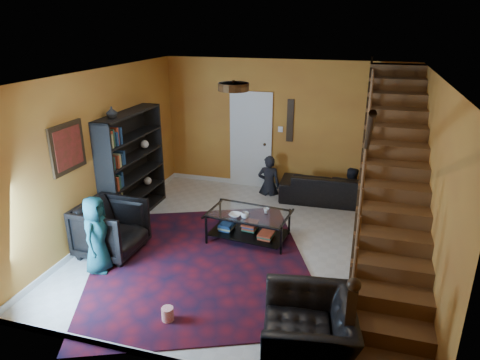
# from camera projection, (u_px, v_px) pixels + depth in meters

# --- Properties ---
(floor) EXTENTS (5.50, 5.50, 0.00)m
(floor) POSITION_uv_depth(u_px,v_px,m) (249.00, 246.00, 7.12)
(floor) COLOR beige
(floor) RESTS_ON ground
(room) EXTENTS (5.50, 5.50, 5.50)m
(room) POSITION_uv_depth(u_px,v_px,m) (203.00, 204.00, 8.65)
(room) COLOR #C8882C
(room) RESTS_ON ground
(staircase) EXTENTS (0.95, 5.02, 3.18)m
(staircase) POSITION_uv_depth(u_px,v_px,m) (393.00, 181.00, 6.07)
(staircase) COLOR brown
(staircase) RESTS_ON floor
(bookshelf) EXTENTS (0.35, 1.80, 2.00)m
(bookshelf) POSITION_uv_depth(u_px,v_px,m) (133.00, 167.00, 7.95)
(bookshelf) COLOR black
(bookshelf) RESTS_ON floor
(door) EXTENTS (0.82, 0.05, 2.05)m
(door) POSITION_uv_depth(u_px,v_px,m) (251.00, 142.00, 9.39)
(door) COLOR silver
(door) RESTS_ON floor
(framed_picture) EXTENTS (0.04, 0.74, 0.74)m
(framed_picture) POSITION_uv_depth(u_px,v_px,m) (68.00, 148.00, 6.37)
(framed_picture) COLOR maroon
(framed_picture) RESTS_ON room
(wall_hanging) EXTENTS (0.14, 0.03, 0.90)m
(wall_hanging) POSITION_uv_depth(u_px,v_px,m) (290.00, 121.00, 8.99)
(wall_hanging) COLOR black
(wall_hanging) RESTS_ON room
(ceiling_fixture) EXTENTS (0.40, 0.40, 0.10)m
(ceiling_fixture) POSITION_uv_depth(u_px,v_px,m) (234.00, 87.00, 5.44)
(ceiling_fixture) COLOR #3F2814
(ceiling_fixture) RESTS_ON room
(rug) EXTENTS (4.44, 4.68, 0.02)m
(rug) POSITION_uv_depth(u_px,v_px,m) (199.00, 262.00, 6.64)
(rug) COLOR #4F0E17
(rug) RESTS_ON floor
(sofa) EXTENTS (2.08, 0.87, 0.60)m
(sofa) POSITION_uv_depth(u_px,v_px,m) (331.00, 188.00, 8.78)
(sofa) COLOR black
(sofa) RESTS_ON floor
(armchair_left) EXTENTS (0.97, 0.94, 0.86)m
(armchair_left) POSITION_uv_depth(u_px,v_px,m) (111.00, 229.00, 6.79)
(armchair_left) COLOR black
(armchair_left) RESTS_ON floor
(armchair_right) EXTENTS (1.15, 1.26, 0.72)m
(armchair_right) POSITION_uv_depth(u_px,v_px,m) (308.00, 332.00, 4.63)
(armchair_right) COLOR black
(armchair_right) RESTS_ON floor
(person_adult_a) EXTENTS (0.50, 0.35, 1.31)m
(person_adult_a) POSITION_uv_depth(u_px,v_px,m) (269.00, 185.00, 9.21)
(person_adult_a) COLOR black
(person_adult_a) RESTS_ON sofa
(person_adult_b) EXTENTS (0.60, 0.48, 1.21)m
(person_adult_b) POSITION_uv_depth(u_px,v_px,m) (349.00, 195.00, 8.78)
(person_adult_b) COLOR black
(person_adult_b) RESTS_ON sofa
(person_child) EXTENTS (0.46, 0.63, 1.19)m
(person_child) POSITION_uv_depth(u_px,v_px,m) (96.00, 235.00, 6.24)
(person_child) COLOR #165755
(person_child) RESTS_ON armchair_left
(coffee_table) EXTENTS (1.41, 0.92, 0.51)m
(coffee_table) POSITION_uv_depth(u_px,v_px,m) (249.00, 224.00, 7.24)
(coffee_table) COLOR black
(coffee_table) RESTS_ON floor
(cup_a) EXTENTS (0.13, 0.13, 0.10)m
(cup_a) POSITION_uv_depth(u_px,v_px,m) (245.00, 215.00, 6.95)
(cup_a) COLOR #999999
(cup_a) RESTS_ON coffee_table
(cup_b) EXTENTS (0.11, 0.11, 0.09)m
(cup_b) POSITION_uv_depth(u_px,v_px,m) (266.00, 211.00, 7.14)
(cup_b) COLOR #999999
(cup_b) RESTS_ON coffee_table
(bowl) EXTENTS (0.22, 0.22, 0.05)m
(bowl) POSITION_uv_depth(u_px,v_px,m) (235.00, 215.00, 7.02)
(bowl) COLOR #999999
(bowl) RESTS_ON coffee_table
(vase) EXTENTS (0.18, 0.18, 0.19)m
(vase) POSITION_uv_depth(u_px,v_px,m) (112.00, 112.00, 7.11)
(vase) COLOR #999999
(vase) RESTS_ON bookshelf
(popcorn_bucket) EXTENTS (0.20, 0.20, 0.17)m
(popcorn_bucket) POSITION_uv_depth(u_px,v_px,m) (168.00, 314.00, 5.32)
(popcorn_bucket) COLOR red
(popcorn_bucket) RESTS_ON rug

